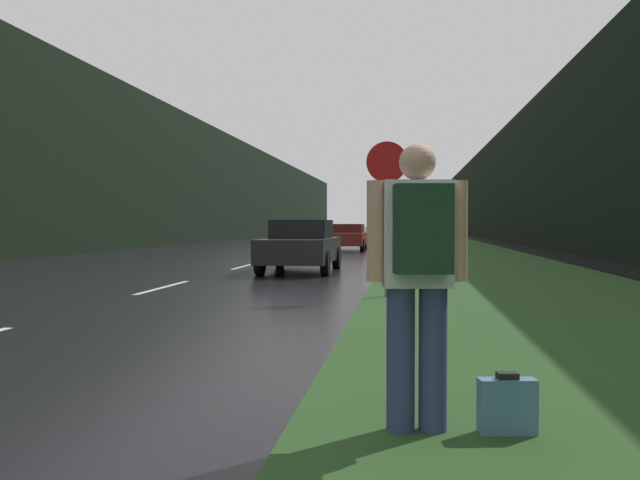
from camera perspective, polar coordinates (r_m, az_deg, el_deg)
grass_verge at (r=40.87m, az=10.45°, el=-0.48°), size 6.00×240.00×0.02m
lane_stripe_c at (r=14.45m, az=-13.06°, el=-3.90°), size 0.12×3.00×0.01m
lane_stripe_d at (r=21.13m, az=-6.43°, el=-2.21°), size 0.12×3.00×0.01m
treeline_far_side at (r=53.11m, az=-9.42°, el=4.56°), size 2.00×140.00×8.55m
treeline_near_side at (r=51.54m, az=16.56°, el=4.65°), size 2.00×140.00×8.62m
stop_sign at (r=12.12m, az=5.64°, el=3.37°), size 0.73×0.07×2.79m
hitchhiker_with_backpack at (r=4.26m, az=8.25°, el=-2.40°), size 0.63×0.47×1.83m
suitcase at (r=4.48m, az=15.49°, el=-13.39°), size 0.37×0.18×0.40m
car_passing_near at (r=18.65m, az=-1.60°, el=-0.47°), size 1.89×4.44×1.43m
car_passing_far at (r=33.35m, az=2.35°, el=0.27°), size 1.84×4.62×1.31m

